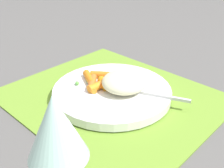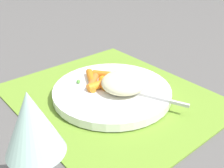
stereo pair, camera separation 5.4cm
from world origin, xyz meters
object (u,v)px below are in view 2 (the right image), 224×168
Objects in this scene: plate at (112,92)px; rice_mound at (124,82)px; fork at (129,91)px; wine_glass at (33,128)px; carrot_portion at (99,81)px.

plate is 2.63× the size of rice_mound.
wine_glass is (-0.10, 0.25, 0.09)m from fork.
plate is 0.04m from rice_mound.
fork is (-0.01, -0.00, -0.02)m from rice_mound.
rice_mound is 0.02m from fork.
plate is at bearing -59.48° from wine_glass.
rice_mound reaches higher than fork.
plate is 1.30× the size of fork.
plate is 1.51× the size of wine_glass.
rice_mound is 0.06m from carrot_portion.
carrot_portion is 0.54× the size of wine_glass.
rice_mound is at bearing -156.07° from carrot_portion.
plate is 0.04m from carrot_portion.
wine_glass is at bearing 115.08° from rice_mound.
rice_mound is 0.28m from wine_glass.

